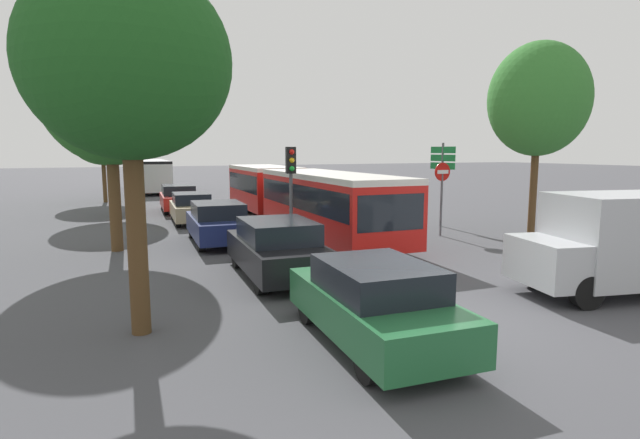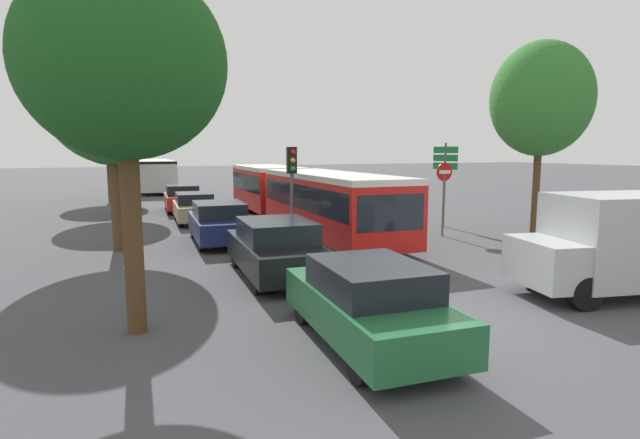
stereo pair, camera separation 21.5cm
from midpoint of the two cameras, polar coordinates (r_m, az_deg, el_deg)
The scene contains 17 objects.
ground_plane at distance 10.11m, azimuth 12.99°, elevation -11.25°, with size 200.00×200.00×0.00m, color #47474C.
articulated_bus at distance 21.90m, azimuth -2.93°, elevation 3.01°, with size 3.11×16.59×2.45m.
city_bus_rear at distance 43.05m, azimuth -19.03°, elevation 5.04°, with size 3.08×11.73×2.50m.
queued_car_green at distance 8.60m, azimuth 5.53°, elevation -9.43°, with size 2.02×4.22×1.43m.
queued_car_black at distance 12.97m, azimuth -5.39°, elevation -3.31°, with size 2.14×4.46×1.51m.
queued_car_navy at distance 18.04m, azimuth -11.92°, elevation -0.35°, with size 2.08×4.34×1.47m.
queued_car_tan at distance 23.44m, azimuth -14.74°, elevation 1.31°, with size 1.94×4.05×1.37m.
queued_car_red at distance 27.94m, azimuth -16.08°, elevation 2.36°, with size 2.04×4.25×1.44m.
white_van at distance 13.44m, azimuth 31.81°, elevation -2.02°, with size 5.30×2.97×2.31m.
traffic_light at distance 17.10m, azimuth -3.69°, elevation 5.27°, with size 0.35×0.38×3.40m.
no_entry_sign at distance 19.62m, azimuth 13.46°, elevation 3.59°, with size 0.70×0.08×2.82m.
direction_sign_post at distance 22.11m, azimuth 13.54°, elevation 5.84°, with size 0.24×1.40×3.60m.
tree_left_near at distance 9.41m, azimuth -21.73°, elevation 16.25°, with size 3.48×3.48×6.42m.
tree_left_mid at distance 17.59m, azimuth -23.36°, elevation 13.53°, with size 4.29×4.29×7.61m.
tree_left_far at distance 27.17m, azimuth -23.17°, elevation 10.31°, with size 4.33×4.33×6.94m.
tree_left_distant at distance 34.43m, azimuth -23.87°, elevation 9.25°, with size 4.32×4.32×6.83m.
tree_right_near at distance 19.76m, azimuth 23.41°, elevation 12.46°, with size 3.50×3.50×7.09m.
Camera 1 is at (-5.94, -7.52, 3.28)m, focal length 28.00 mm.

